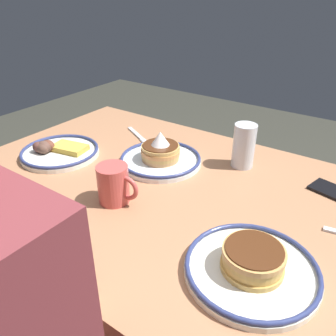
# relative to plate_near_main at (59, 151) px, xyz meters

# --- Properties ---
(dining_table) EXTENTS (1.36, 0.83, 0.74)m
(dining_table) POSITION_rel_plate_near_main_xyz_m (-0.46, -0.05, -0.09)
(dining_table) COLOR #A5704E
(dining_table) RESTS_ON ground_plane
(plate_near_main) EXTENTS (0.25, 0.25, 0.05)m
(plate_near_main) POSITION_rel_plate_near_main_xyz_m (0.00, 0.00, 0.00)
(plate_near_main) COLOR silver
(plate_near_main) RESTS_ON dining_table
(plate_center_pancakes) EXTENTS (0.26, 0.26, 0.11)m
(plate_center_pancakes) POSITION_rel_plate_near_main_xyz_m (-0.31, -0.15, 0.01)
(plate_center_pancakes) COLOR white
(plate_center_pancakes) RESTS_ON dining_table
(plate_far_companion) EXTENTS (0.27, 0.27, 0.06)m
(plate_far_companion) POSITION_rel_plate_near_main_xyz_m (-0.73, 0.13, 0.00)
(plate_far_companion) COLOR silver
(plate_far_companion) RESTS_ON dining_table
(coffee_mug) EXTENTS (0.12, 0.08, 0.10)m
(coffee_mug) POSITION_rel_plate_near_main_xyz_m (-0.34, 0.09, 0.04)
(coffee_mug) COLOR #BF4C47
(coffee_mug) RESTS_ON dining_table
(drinking_glass) EXTENTS (0.07, 0.07, 0.14)m
(drinking_glass) POSITION_rel_plate_near_main_xyz_m (-0.53, -0.28, 0.05)
(drinking_glass) COLOR silver
(drinking_glass) RESTS_ON dining_table
(fork_far) EXTENTS (0.18, 0.03, 0.01)m
(fork_far) POSITION_rel_plate_near_main_xyz_m (-0.14, 0.21, -0.01)
(fork_far) COLOR silver
(fork_far) RESTS_ON dining_table
(butter_knife) EXTENTS (0.20, 0.12, 0.01)m
(butter_knife) POSITION_rel_plate_near_main_xyz_m (-0.13, -0.26, -0.01)
(butter_knife) COLOR silver
(butter_knife) RESTS_ON dining_table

